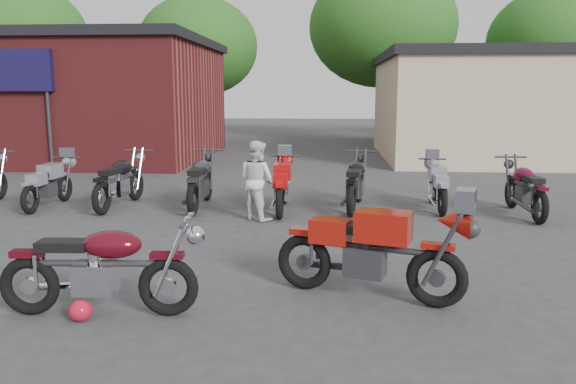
# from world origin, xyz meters

# --- Properties ---
(ground) EXTENTS (90.00, 90.00, 0.00)m
(ground) POSITION_xyz_m (0.00, 0.00, 0.00)
(ground) COLOR #333335
(brick_building) EXTENTS (12.00, 8.00, 4.00)m
(brick_building) POSITION_xyz_m (-9.00, 14.00, 2.00)
(brick_building) COLOR maroon
(brick_building) RESTS_ON ground
(stucco_building) EXTENTS (10.00, 8.00, 3.50)m
(stucco_building) POSITION_xyz_m (8.50, 15.00, 1.75)
(stucco_building) COLOR tan
(stucco_building) RESTS_ON ground
(tree_0) EXTENTS (6.56, 6.56, 8.20)m
(tree_0) POSITION_xyz_m (-14.00, 22.00, 4.10)
(tree_0) COLOR #1B4A13
(tree_0) RESTS_ON ground
(tree_1) EXTENTS (5.92, 5.92, 7.40)m
(tree_1) POSITION_xyz_m (-5.00, 22.00, 3.70)
(tree_1) COLOR #1B4A13
(tree_1) RESTS_ON ground
(tree_2) EXTENTS (7.04, 7.04, 8.80)m
(tree_2) POSITION_xyz_m (4.00, 22.00, 4.40)
(tree_2) COLOR #1B4A13
(tree_2) RESTS_ON ground
(tree_3) EXTENTS (6.08, 6.08, 7.60)m
(tree_3) POSITION_xyz_m (12.00, 22.00, 3.80)
(tree_3) COLOR #1B4A13
(tree_3) RESTS_ON ground
(vintage_motorcycle) EXTENTS (2.10, 0.79, 1.20)m
(vintage_motorcycle) POSITION_xyz_m (-0.94, -0.49, 0.60)
(vintage_motorcycle) COLOR #4D0913
(vintage_motorcycle) RESTS_ON ground
(sportbike) EXTENTS (2.29, 1.37, 1.26)m
(sportbike) POSITION_xyz_m (1.97, 0.22, 0.63)
(sportbike) COLOR #B0170E
(sportbike) RESTS_ON ground
(helmet) EXTENTS (0.30, 0.30, 0.23)m
(helmet) POSITION_xyz_m (-1.13, -0.65, 0.11)
(helmet) COLOR #B51327
(helmet) RESTS_ON ground
(person_light) EXTENTS (0.92, 0.88, 1.50)m
(person_light) POSITION_xyz_m (0.13, 4.23, 0.75)
(person_light) COLOR silver
(person_light) RESTS_ON ground
(row_bike_1) EXTENTS (0.69, 1.88, 1.08)m
(row_bike_1) POSITION_xyz_m (-4.35, 5.08, 0.54)
(row_bike_1) COLOR gray
(row_bike_1) RESTS_ON ground
(row_bike_2) EXTENTS (0.90, 2.18, 1.23)m
(row_bike_2) POSITION_xyz_m (-2.87, 5.21, 0.62)
(row_bike_2) COLOR black
(row_bike_2) RESTS_ON ground
(row_bike_3) EXTENTS (0.78, 2.18, 1.25)m
(row_bike_3) POSITION_xyz_m (-1.17, 5.27, 0.63)
(row_bike_3) COLOR #262629
(row_bike_3) RESTS_ON ground
(row_bike_4) EXTENTS (0.69, 2.00, 1.16)m
(row_bike_4) POSITION_xyz_m (0.55, 5.01, 0.58)
(row_bike_4) COLOR red
(row_bike_4) RESTS_ON ground
(row_bike_5) EXTENTS (1.02, 2.22, 1.24)m
(row_bike_5) POSITION_xyz_m (2.04, 5.34, 0.62)
(row_bike_5) COLOR black
(row_bike_5) RESTS_ON ground
(row_bike_6) EXTENTS (0.67, 1.86, 1.07)m
(row_bike_6) POSITION_xyz_m (3.70, 5.41, 0.53)
(row_bike_6) COLOR gray
(row_bike_6) RESTS_ON ground
(row_bike_7) EXTENTS (0.71, 2.05, 1.18)m
(row_bike_7) POSITION_xyz_m (5.29, 4.95, 0.59)
(row_bike_7) COLOR #4D0922
(row_bike_7) RESTS_ON ground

